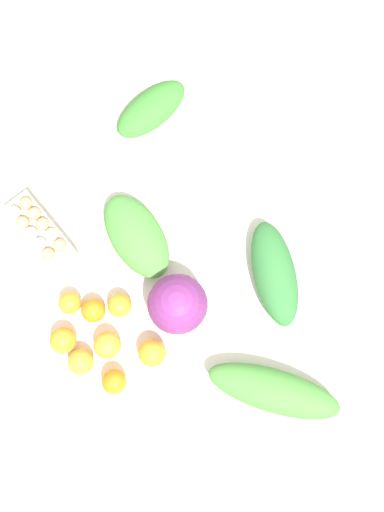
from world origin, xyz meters
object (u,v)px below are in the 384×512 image
at_px(greens_bunch_scallion, 274,273).
at_px(cabbage_purple, 178,304).
at_px(orange_1, 120,305).
at_px(greens_bunch_beet_tops, 151,109).
at_px(orange_2, 93,310).
at_px(orange_3, 63,340).
at_px(greens_bunch_kale, 274,391).
at_px(orange_6, 114,382).
at_px(orange_4, 152,353).
at_px(greens_bunch_dandelion, 136,236).
at_px(orange_0, 107,345).
at_px(orange_5, 81,362).
at_px(egg_carton, 39,231).
at_px(orange_7, 70,303).

bearing_deg(greens_bunch_scallion, cabbage_purple, 69.67).
bearing_deg(orange_1, greens_bunch_beet_tops, -46.65).
relative_size(orange_2, orange_3, 0.93).
height_order(greens_bunch_kale, orange_6, greens_bunch_kale).
xyz_separation_m(cabbage_purple, orange_4, (-0.06, 0.14, -0.05)).
bearing_deg(orange_3, greens_bunch_kale, -142.28).
relative_size(greens_bunch_scallion, orange_1, 4.41).
xyz_separation_m(orange_2, orange_4, (-0.20, -0.06, 0.00)).
relative_size(orange_2, orange_6, 1.00).
height_order(greens_bunch_dandelion, orange_2, greens_bunch_dandelion).
bearing_deg(orange_0, greens_bunch_beet_tops, -47.88).
xyz_separation_m(greens_bunch_beet_tops, orange_2, (-0.39, 0.52, -0.00)).
relative_size(cabbage_purple, greens_bunch_scallion, 0.55).
distance_m(cabbage_purple, orange_5, 0.32).
distance_m(greens_bunch_kale, orange_5, 0.55).
relative_size(greens_bunch_dandelion, orange_1, 3.97).
relative_size(greens_bunch_scallion, orange_5, 4.23).
bearing_deg(greens_bunch_kale, orange_1, 22.06).
height_order(orange_2, orange_6, same).
distance_m(greens_bunch_beet_tops, greens_bunch_kale, 0.94).
height_order(egg_carton, greens_bunch_kale, greens_bunch_kale).
xyz_separation_m(greens_bunch_kale, orange_5, (0.41, 0.38, -0.01)).
bearing_deg(orange_2, greens_bunch_beet_tops, -53.09).
xyz_separation_m(greens_bunch_beet_tops, orange_4, (-0.60, 0.47, 0.00)).
relative_size(greens_bunch_scallion, orange_2, 4.40).
distance_m(cabbage_purple, orange_6, 0.29).
xyz_separation_m(orange_3, orange_5, (-0.08, -0.00, -0.00)).
bearing_deg(orange_3, orange_7, -45.93).
bearing_deg(greens_bunch_beet_tops, orange_1, 133.35).
bearing_deg(greens_bunch_kale, egg_carton, 16.84).
xyz_separation_m(egg_carton, orange_2, (-0.29, 0.02, -0.01)).
distance_m(greens_bunch_scallion, greens_bunch_dandelion, 0.42).
xyz_separation_m(greens_bunch_scallion, orange_5, (0.15, 0.60, -0.01)).
height_order(cabbage_purple, orange_7, cabbage_purple).
bearing_deg(orange_1, orange_2, 62.54).
relative_size(greens_bunch_scallion, orange_0, 3.95).
distance_m(orange_0, orange_1, 0.12).
bearing_deg(orange_4, greens_bunch_kale, -146.18).
bearing_deg(orange_1, greens_bunch_scallion, -117.55).
bearing_deg(orange_0, cabbage_purple, -99.93).
height_order(cabbage_purple, orange_4, cabbage_purple).
relative_size(orange_0, orange_2, 1.11).
relative_size(egg_carton, orange_0, 3.10).
relative_size(cabbage_purple, greens_bunch_kale, 0.45).
xyz_separation_m(cabbage_purple, orange_1, (0.11, 0.13, -0.05)).
height_order(egg_carton, greens_bunch_dandelion, greens_bunch_dandelion).
bearing_deg(cabbage_purple, egg_carton, 22.48).
xyz_separation_m(greens_bunch_scallion, greens_bunch_dandelion, (0.35, 0.25, -0.00)).
height_order(cabbage_purple, orange_2, cabbage_purple).
relative_size(orange_1, orange_3, 0.93).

